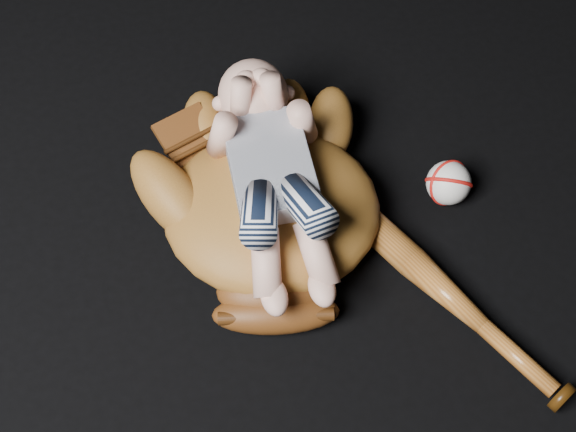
{
  "coord_description": "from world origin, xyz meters",
  "views": [
    {
      "loc": [
        -0.11,
        -0.55,
        0.98
      ],
      "look_at": [
        0.02,
        0.03,
        0.07
      ],
      "focal_mm": 50.0,
      "sensor_mm": 36.0,
      "label": 1
    }
  ],
  "objects_px": {
    "newborn_baby": "(275,179)",
    "baseball": "(449,183)",
    "baseball_bat": "(427,275)",
    "baseball_glove": "(272,203)"
  },
  "relations": [
    {
      "from": "baseball",
      "to": "newborn_baby",
      "type": "bearing_deg",
      "value": -178.85
    },
    {
      "from": "baseball_glove",
      "to": "newborn_baby",
      "type": "xyz_separation_m",
      "value": [
        0.0,
        -0.0,
        0.06
      ]
    },
    {
      "from": "newborn_baby",
      "to": "baseball",
      "type": "height_order",
      "value": "newborn_baby"
    },
    {
      "from": "newborn_baby",
      "to": "baseball",
      "type": "distance_m",
      "value": 0.27
    },
    {
      "from": "baseball_glove",
      "to": "baseball_bat",
      "type": "bearing_deg",
      "value": -25.18
    },
    {
      "from": "baseball_glove",
      "to": "baseball_bat",
      "type": "distance_m",
      "value": 0.23
    },
    {
      "from": "newborn_baby",
      "to": "baseball_bat",
      "type": "distance_m",
      "value": 0.25
    },
    {
      "from": "newborn_baby",
      "to": "baseball",
      "type": "relative_size",
      "value": 5.78
    },
    {
      "from": "baseball_bat",
      "to": "baseball_glove",
      "type": "bearing_deg",
      "value": 144.99
    },
    {
      "from": "baseball",
      "to": "baseball_glove",
      "type": "bearing_deg",
      "value": -179.43
    }
  ]
}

